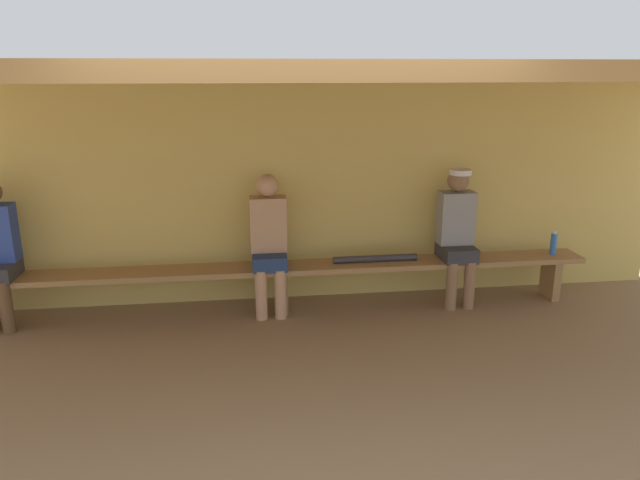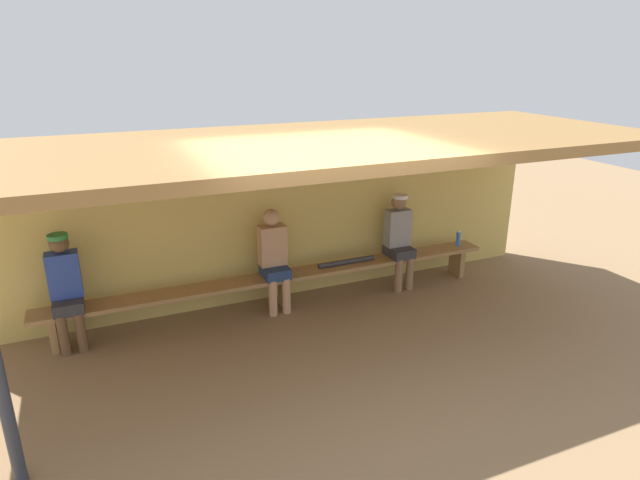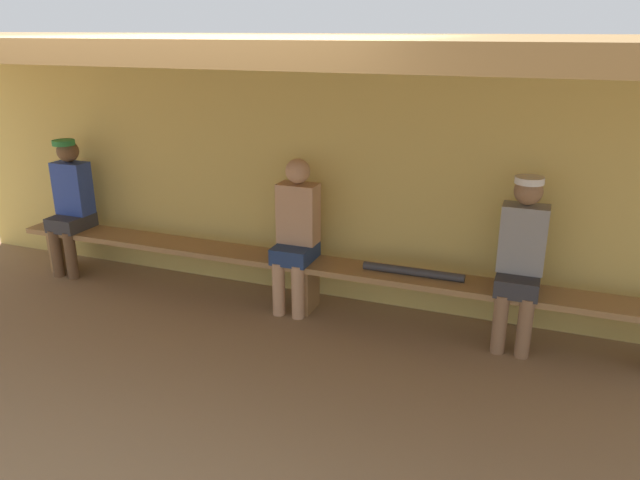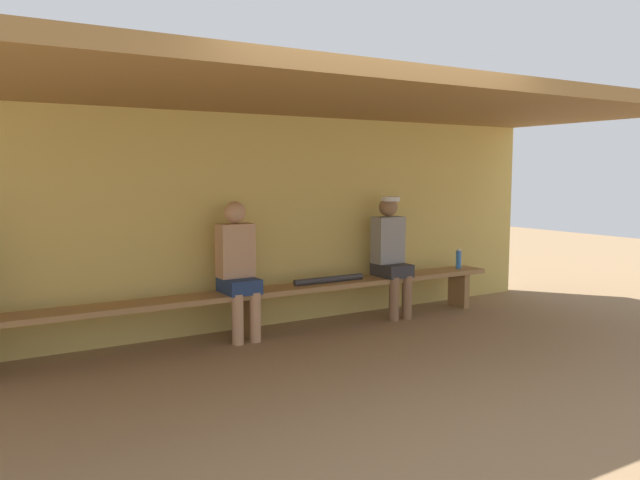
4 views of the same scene
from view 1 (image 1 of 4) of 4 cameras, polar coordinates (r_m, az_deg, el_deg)
ground_plane at (r=4.49m, az=-2.05°, el=-14.34°), size 24.00×24.00×0.00m
back_wall at (r=5.98m, az=-4.03°, el=4.74°), size 8.00×0.20×2.20m
dugout_roof at (r=4.57m, az=-3.23°, el=15.89°), size 8.00×2.80×0.12m
bench at (r=5.74m, az=-3.60°, el=-3.14°), size 6.00×0.36×0.46m
player_in_white at (r=5.99m, az=12.97°, el=0.90°), size 0.34×0.42×1.34m
player_middle at (r=5.63m, az=-4.92°, el=0.11°), size 0.34×0.42×1.34m
water_bottle_blue at (r=6.46m, az=21.41°, el=-0.30°), size 0.06×0.06×0.24m
baseball_bat at (r=5.83m, az=5.31°, el=-1.77°), size 0.83×0.07×0.07m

